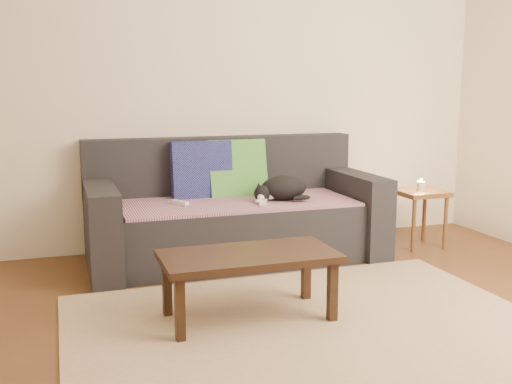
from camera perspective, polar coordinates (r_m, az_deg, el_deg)
ground at (r=3.10m, az=6.35°, el=-13.86°), size 4.50×4.50×0.00m
back_wall at (r=4.72m, az=-3.72°, el=10.59°), size 4.50×0.04×2.60m
sofa at (r=4.41m, az=-2.15°, el=-2.32°), size 2.10×0.94×0.87m
throw_blanket at (r=4.30m, az=-1.82°, el=-1.00°), size 1.66×0.74×0.02m
cushion_navy at (r=4.46m, az=-5.19°, el=1.98°), size 0.45×0.16×0.46m
cushion_green at (r=4.53m, az=-1.83°, el=2.14°), size 0.44×0.21×0.46m
cat at (r=4.33m, az=2.49°, el=0.35°), size 0.46×0.37×0.18m
wii_remote_a at (r=4.18m, az=-7.26°, el=-1.04°), size 0.10×0.15×0.03m
wii_remote_b at (r=4.16m, az=0.70°, el=-1.01°), size 0.10×0.15×0.03m
side_table at (r=4.88m, az=15.36°, el=-0.76°), size 0.36×0.36×0.45m
candle at (r=4.86m, az=15.42°, el=0.58°), size 0.06×0.06×0.09m
rug at (r=3.22m, az=5.21°, el=-12.76°), size 2.50×1.80×0.01m
coffee_table at (r=3.22m, az=-0.70°, el=-6.61°), size 0.94×0.47×0.37m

